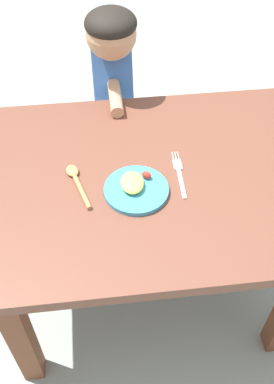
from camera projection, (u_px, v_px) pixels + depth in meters
ground_plane at (145, 284)px, 1.98m from camera, size 8.00×8.00×0.00m
dining_table at (148, 197)px, 1.55m from camera, size 1.16×0.87×0.69m
plate at (136, 188)px, 1.41m from camera, size 0.21×0.21×0.05m
fork at (179, 174)px, 1.47m from camera, size 0.03×0.22×0.01m
spoon at (77, 180)px, 1.44m from camera, size 0.09×0.20×0.02m
person at (113, 96)px, 1.89m from camera, size 0.19×0.37×1.02m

